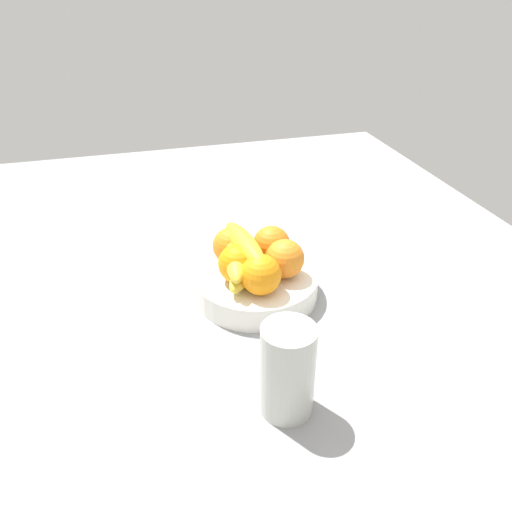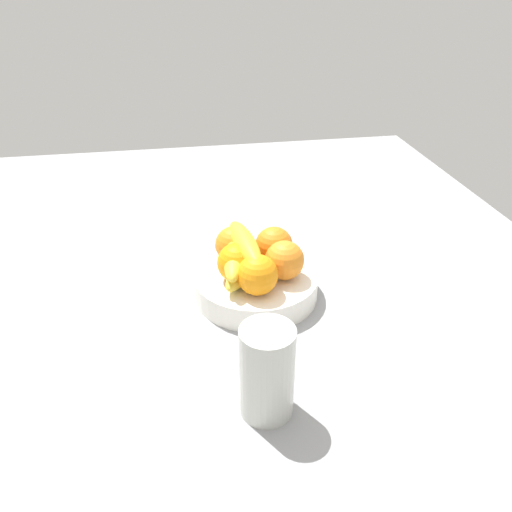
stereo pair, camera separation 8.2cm
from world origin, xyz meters
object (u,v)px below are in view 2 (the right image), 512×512
orange_back_right (257,275)px  orange_back_left (237,263)px  thermos_tumbler (267,372)px  orange_front_right (274,246)px  banana_bunch (241,256)px  fruit_bowl (256,285)px  orange_center (234,245)px  orange_front_left (284,260)px

orange_back_right → orange_back_left: bearing=32.4°
thermos_tumbler → orange_front_right: bearing=-13.3°
banana_bunch → fruit_bowl: bearing=-95.2°
orange_front_right → thermos_tumbler: thermos_tumbler is taller
orange_front_right → orange_center: (1.58, 7.61, 0.00)cm
thermos_tumbler → orange_center: bearing=-0.2°
orange_back_left → orange_back_right: (-4.72, -2.99, 0.00)cm
orange_center → orange_front_left: bearing=-131.2°
orange_back_right → orange_center: bearing=12.9°
fruit_bowl → banana_bunch: size_ratio=1.34×
banana_bunch → orange_front_left: bearing=-105.6°
fruit_bowl → orange_back_left: size_ratio=3.21×
fruit_bowl → orange_back_left: 7.27cm
banana_bunch → thermos_tumbler: size_ratio=1.21×
fruit_bowl → orange_back_left: orange_back_left is taller
orange_center → orange_back_left: size_ratio=1.00×
orange_back_left → banana_bunch: (1.51, -0.97, 0.51)cm
orange_front_left → orange_back_left: same height
orange_center → fruit_bowl: bearing=-148.0°
orange_front_right → orange_center: bearing=78.3°
orange_front_left → orange_back_left: bearing=85.6°
orange_front_right → banana_bunch: size_ratio=0.42×
banana_bunch → thermos_tumbler: 29.26cm
fruit_bowl → orange_center: size_ratio=3.21×
orange_center → banana_bunch: (-5.19, -0.59, 0.51)cm
fruit_bowl → orange_back_left: (-1.25, 3.78, 6.09)cm
orange_front_left → orange_front_right: (5.79, 0.81, 0.00)cm
fruit_bowl → orange_front_left: orange_front_left is taller
orange_back_right → thermos_tumbler: thermos_tumbler is taller
orange_front_right → banana_bunch: (-3.60, 7.02, 0.51)cm
orange_front_right → orange_center: size_ratio=1.00×
orange_front_right → orange_back_left: (-5.11, 7.99, 0.00)cm
orange_front_left → thermos_tumbler: thermos_tumbler is taller
orange_back_right → banana_bunch: banana_bunch is taller
orange_front_left → orange_back_left: (0.68, 8.79, 0.00)cm
orange_center → thermos_tumbler: 34.41cm
thermos_tumbler → fruit_bowl: bearing=-7.0°
orange_front_right → orange_center: 7.77cm
orange_front_left → orange_back_right: size_ratio=1.00×
orange_back_left → orange_back_right: 5.58cm
orange_center → banana_bunch: banana_bunch is taller
orange_front_left → banana_bunch: size_ratio=0.42×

